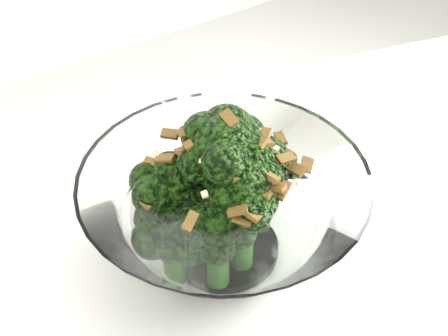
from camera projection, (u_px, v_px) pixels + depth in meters
broccoli_dish at (223, 207)px, 0.54m from camera, size 0.23×0.23×0.14m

